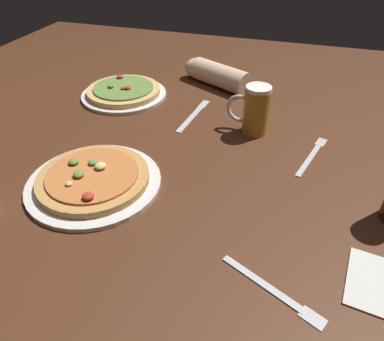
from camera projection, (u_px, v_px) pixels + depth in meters
ground_plane at (192, 181)px, 0.93m from camera, size 2.40×2.40×0.03m
pizza_plate_near at (94, 180)px, 0.89m from camera, size 0.33×0.33×0.05m
pizza_plate_far at (124, 92)px, 1.30m from camera, size 0.30×0.30×0.05m
beer_mug_amber at (255, 110)px, 1.06m from camera, size 0.13×0.08×0.15m
ramekin_butter at (256, 108)px, 1.19m from camera, size 0.05×0.05×0.03m
napkin_folded at (376, 283)px, 0.66m from camera, size 0.12×0.15×0.01m
fork_left at (312, 155)px, 1.00m from camera, size 0.08×0.22×0.01m
knife_right at (194, 115)px, 1.18m from camera, size 0.05×0.24×0.01m
fork_spare at (273, 290)px, 0.65m from camera, size 0.20×0.11×0.01m
diner_arm at (214, 74)px, 1.37m from camera, size 0.28×0.18×0.08m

